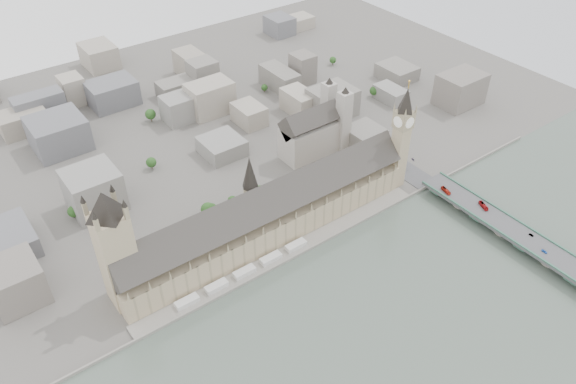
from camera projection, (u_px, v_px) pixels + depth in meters
ground at (281, 249)px, 459.18m from camera, size 900.00×900.00×0.00m
embankment_wall at (292, 258)px, 448.78m from camera, size 600.00×1.50×3.00m
river_terrace at (286, 253)px, 453.83m from camera, size 270.00×15.00×2.00m
terrace_tents at (244, 272)px, 433.58m from camera, size 118.00×7.00×4.00m
palace_of_westminster at (267, 216)px, 457.59m from camera, size 265.00×40.73×55.44m
elizabeth_tower at (402, 131)px, 492.87m from camera, size 17.00×17.00×107.50m
victoria_tower at (114, 244)px, 384.42m from camera, size 30.00×30.00×100.00m
central_tower at (250, 182)px, 435.12m from camera, size 13.00×13.00×48.00m
westminster_bridge at (495, 223)px, 476.51m from camera, size 25.00×325.00×10.25m
bridge_parapets at (543, 248)px, 444.88m from camera, size 25.00×235.00×1.15m
westminster_abbey at (315, 131)px, 555.57m from camera, size 68.00×36.00×64.00m
city_skyline_inland at (147, 108)px, 602.20m from camera, size 720.00×360.00×38.00m
park_trees at (231, 209)px, 487.77m from camera, size 110.00×30.00×15.00m
red_bus_north at (446, 191)px, 501.28m from camera, size 5.10×11.72×3.18m
red_bus_south at (483, 206)px, 484.44m from camera, size 6.99×12.25×3.35m
car_blue at (544, 251)px, 441.43m from camera, size 2.24×4.92×1.64m
car_silver at (531, 235)px, 456.60m from camera, size 1.83×4.07×1.30m
car_approach at (413, 160)px, 540.93m from camera, size 3.09×4.69×1.26m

